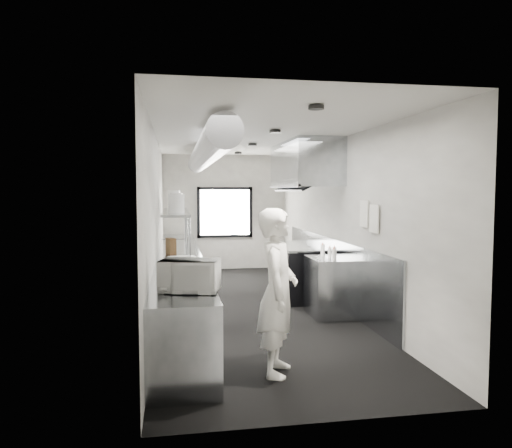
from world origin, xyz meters
name	(u,v)px	position (x,y,z in m)	size (l,w,h in m)	color
floor	(250,308)	(0.00, 0.00, 0.00)	(3.00, 8.00, 0.01)	black
ceiling	(250,137)	(0.00, 0.00, 2.80)	(3.00, 8.00, 0.01)	beige
wall_back	(225,212)	(0.00, 4.00, 1.40)	(3.00, 0.02, 2.80)	beige
wall_front	(327,256)	(0.00, -4.00, 1.40)	(3.00, 0.02, 2.80)	beige
wall_left	(157,224)	(-1.50, 0.00, 1.40)	(0.02, 8.00, 2.80)	beige
wall_right	(338,222)	(1.50, 0.00, 1.40)	(0.02, 8.00, 2.80)	beige
wall_cladding	(331,269)	(1.48, 0.30, 0.55)	(0.03, 5.50, 1.10)	gray
hvac_duct	(205,154)	(-0.70, 0.40, 2.55)	(0.40, 0.40, 6.40)	#96989E
service_window	(225,212)	(0.00, 3.96, 1.40)	(1.36, 0.05, 1.25)	white
exhaust_hood	(304,165)	(1.10, 0.70, 2.39)	(0.81, 2.20, 0.88)	gray
prep_counter	(180,289)	(-1.15, -0.50, 0.45)	(0.70, 6.00, 0.90)	gray
pass_shelf	(176,213)	(-1.19, 1.00, 1.54)	(0.45, 3.00, 0.68)	gray
range	(300,271)	(1.04, 0.70, 0.47)	(0.88, 1.60, 0.94)	black
bottle_station	(331,287)	(1.15, -0.70, 0.45)	(0.65, 0.80, 0.90)	gray
far_work_table	(178,256)	(-1.15, 3.20, 0.45)	(0.70, 1.20, 0.90)	gray
notice_sheet_a	(364,214)	(1.47, -1.20, 1.60)	(0.02, 0.28, 0.38)	white
notice_sheet_b	(374,219)	(1.47, -1.55, 1.55)	(0.02, 0.28, 0.38)	white
line_cook	(278,291)	(-0.16, -2.86, 0.88)	(0.64, 0.42, 1.75)	white
microwave	(190,275)	(-1.07, -2.81, 1.06)	(0.55, 0.41, 0.33)	white
deli_tub_a	(163,284)	(-1.35, -2.63, 0.95)	(0.13, 0.13, 0.09)	beige
deli_tub_b	(164,282)	(-1.34, -2.53, 0.95)	(0.14, 0.14, 0.10)	beige
newspaper	(189,272)	(-1.05, -1.67, 0.91)	(0.35, 0.44, 0.01)	silver
small_plate	(187,271)	(-1.07, -1.59, 0.91)	(0.17, 0.17, 0.01)	silver
pastry	(187,267)	(-1.07, -1.59, 0.96)	(0.09, 0.09, 0.09)	tan
cutting_board	(184,258)	(-1.09, -0.46, 0.91)	(0.41, 0.55, 0.02)	white
knife_block	(171,246)	(-1.28, 0.21, 1.03)	(0.11, 0.24, 0.26)	brown
plate_stack_a	(177,204)	(-1.19, 0.10, 1.72)	(0.26, 0.26, 0.30)	silver
plate_stack_b	(176,203)	(-1.18, 0.58, 1.72)	(0.23, 0.23, 0.29)	silver
plate_stack_c	(176,202)	(-1.18, 1.18, 1.73)	(0.22, 0.22, 0.31)	silver
plate_stack_d	(174,200)	(-1.23, 1.55, 1.75)	(0.24, 0.24, 0.36)	silver
squeeze_bottle_a	(334,255)	(1.10, -0.95, 0.98)	(0.06, 0.06, 0.17)	white
squeeze_bottle_b	(334,254)	(1.13, -0.90, 0.99)	(0.06, 0.06, 0.18)	white
squeeze_bottle_c	(330,253)	(1.13, -0.70, 0.98)	(0.05, 0.05, 0.16)	white
squeeze_bottle_d	(323,250)	(1.08, -0.50, 0.99)	(0.06, 0.06, 0.18)	white
squeeze_bottle_e	(322,250)	(1.12, -0.37, 0.99)	(0.06, 0.06, 0.18)	white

